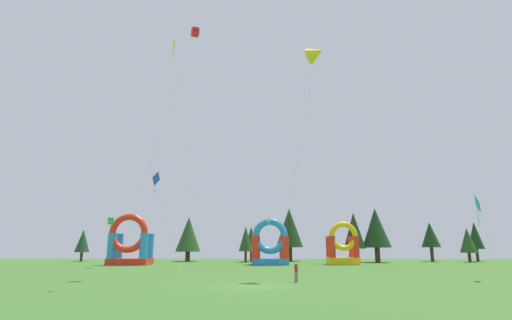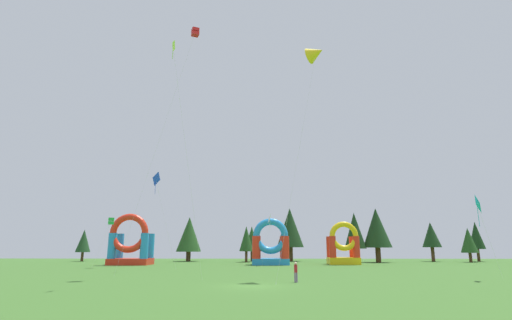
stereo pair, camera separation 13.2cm
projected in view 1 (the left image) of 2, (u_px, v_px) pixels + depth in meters
name	position (u px, v px, depth m)	size (l,w,h in m)	color
ground_plane	(254.00, 286.00, 28.06)	(120.00, 120.00, 0.00)	#3D6B28
kite_red_box	(195.00, 33.00, 44.48)	(6.79, 3.32, 27.29)	red
kite_yellow_delta	(316.00, 53.00, 40.69)	(5.93, 8.27, 23.63)	yellow
kite_white_diamond	(270.00, 220.00, 57.96)	(1.62, 2.26, 7.27)	white
kite_green_box	(111.00, 221.00, 52.70)	(2.26, 1.30, 6.58)	green
kite_cyan_diamond	(476.00, 206.00, 34.71)	(2.54, 1.62, 7.02)	#19B7CC
kite_lime_diamond	(173.00, 50.00, 34.53)	(2.96, 3.31, 20.67)	#8CD826
kite_blue_diamond	(155.00, 179.00, 46.98)	(3.13, 2.21, 11.40)	blue
person_far_side	(296.00, 270.00, 31.04)	(0.33, 0.33, 1.58)	#724C8C
inflatable_red_slide	(343.00, 248.00, 60.41)	(4.68, 3.69, 6.53)	yellow
inflatable_yellow_castle	(270.00, 247.00, 59.28)	(5.59, 4.52, 6.94)	#268CD8
inflatable_blue_arch	(130.00, 245.00, 59.05)	(6.10, 4.35, 7.64)	red
tree_row_0	(83.00, 241.00, 72.89)	(2.68, 2.68, 5.82)	#4C331E
tree_row_1	(188.00, 234.00, 72.88)	(4.66, 4.66, 8.16)	#4C331E
tree_row_2	(246.00, 239.00, 69.26)	(2.50, 2.50, 6.27)	#4C331E
tree_row_3	(251.00, 238.00, 73.00)	(2.57, 2.57, 6.43)	#4C331E
tree_row_4	(289.00, 228.00, 73.73)	(5.10, 5.10, 9.86)	#4C331E
tree_row_5	(354.00, 231.00, 68.71)	(3.77, 3.77, 8.63)	#4C331E
tree_row_6	(376.00, 228.00, 68.49)	(4.93, 4.93, 9.37)	#4C331E
tree_row_7	(430.00, 235.00, 72.13)	(3.39, 3.39, 7.14)	#4C331E
tree_row_8	(468.00, 240.00, 68.79)	(2.88, 2.88, 5.94)	#4C331E
tree_row_9	(475.00, 236.00, 72.55)	(2.82, 2.82, 7.24)	#4C331E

